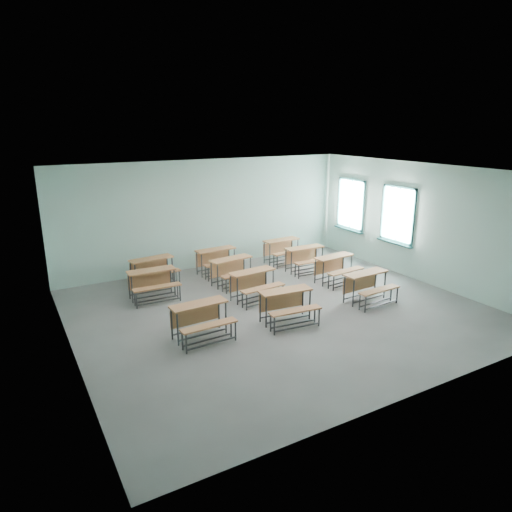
# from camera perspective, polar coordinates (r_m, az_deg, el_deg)

# --- Properties ---
(room) EXTENTS (9.04, 8.04, 3.24)m
(room) POSITION_cam_1_polar(r_m,az_deg,el_deg) (10.27, 3.28, 1.63)
(room) COLOR slate
(room) RESTS_ON ground
(desk_unit_r0c0) EXTENTS (1.19, 0.82, 0.72)m
(desk_unit_r0c0) POSITION_cam_1_polar(r_m,az_deg,el_deg) (9.26, -6.86, -7.44)
(desk_unit_r0c0) COLOR #A1633A
(desk_unit_r0c0) RESTS_ON ground
(desk_unit_r0c1) EXTENTS (1.23, 0.89, 0.72)m
(desk_unit_r0c1) POSITION_cam_1_polar(r_m,az_deg,el_deg) (9.91, 3.96, -5.71)
(desk_unit_r0c1) COLOR #A1633A
(desk_unit_r0c1) RESTS_ON ground
(desk_unit_r0c2) EXTENTS (1.20, 0.84, 0.72)m
(desk_unit_r0c2) POSITION_cam_1_polar(r_m,az_deg,el_deg) (11.34, 13.87, -3.28)
(desk_unit_r0c2) COLOR #A1633A
(desk_unit_r0c2) RESTS_ON ground
(desk_unit_r1c1) EXTENTS (1.22, 0.88, 0.72)m
(desk_unit_r1c1) POSITION_cam_1_polar(r_m,az_deg,el_deg) (11.14, -0.18, -3.14)
(desk_unit_r1c1) COLOR #A1633A
(desk_unit_r1c1) RESTS_ON ground
(desk_unit_r1c2) EXTENTS (1.23, 0.89, 0.72)m
(desk_unit_r1c2) POSITION_cam_1_polar(r_m,az_deg,el_deg) (12.57, 10.02, -1.13)
(desk_unit_r1c2) COLOR #A1633A
(desk_unit_r1c2) RESTS_ON ground
(desk_unit_r2c0) EXTENTS (1.18, 0.81, 0.72)m
(desk_unit_r2c0) POSITION_cam_1_polar(r_m,az_deg,el_deg) (11.49, -12.76, -2.95)
(desk_unit_r2c0) COLOR #A1633A
(desk_unit_r2c0) RESTS_ON ground
(desk_unit_r2c1) EXTENTS (1.25, 0.92, 0.72)m
(desk_unit_r2c1) POSITION_cam_1_polar(r_m,az_deg,el_deg) (12.18, -2.85, -1.46)
(desk_unit_r2c1) COLOR #A1633A
(desk_unit_r2c1) RESTS_ON ground
(desk_unit_r2c2) EXTENTS (1.19, 0.82, 0.72)m
(desk_unit_r2c2) POSITION_cam_1_polar(r_m,az_deg,el_deg) (13.33, 6.29, 0.04)
(desk_unit_r2c2) COLOR #A1633A
(desk_unit_r2c2) RESTS_ON ground
(desk_unit_r3c0) EXTENTS (1.24, 0.91, 0.72)m
(desk_unit_r3c0) POSITION_cam_1_polar(r_m,az_deg,el_deg) (12.48, -12.71, -1.41)
(desk_unit_r3c0) COLOR #A1633A
(desk_unit_r3c0) RESTS_ON ground
(desk_unit_r3c1) EXTENTS (1.21, 0.85, 0.72)m
(desk_unit_r3c1) POSITION_cam_1_polar(r_m,az_deg,el_deg) (13.11, -4.84, -0.20)
(desk_unit_r3c1) COLOR #A1633A
(desk_unit_r3c1) RESTS_ON ground
(desk_unit_r3c2) EXTENTS (1.19, 0.83, 0.72)m
(desk_unit_r3c2) POSITION_cam_1_polar(r_m,az_deg,el_deg) (14.16, 3.41, 1.07)
(desk_unit_r3c2) COLOR #A1633A
(desk_unit_r3c2) RESTS_ON ground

